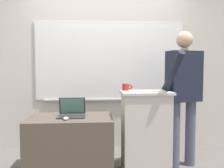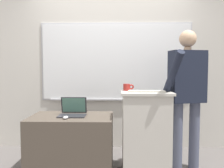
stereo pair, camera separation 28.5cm
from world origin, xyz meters
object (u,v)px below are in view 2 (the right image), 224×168
object	(u,v)px
side_desk	(72,143)
wireless_keyboard	(147,91)
laptop	(73,110)
coffee_mug	(127,87)
person_presenter	(187,90)
lectern_podium	(146,132)
computer_mouse_by_laptop	(66,117)

from	to	relation	value
side_desk	wireless_keyboard	size ratio (longest dim) A/B	2.37
laptop	coffee_mug	distance (m)	0.74
side_desk	person_presenter	bearing A→B (deg)	2.38
coffee_mug	laptop	bearing A→B (deg)	-176.59
person_presenter	wireless_keyboard	xyz separation A→B (m)	(-0.52, -0.17, -0.01)
lectern_podium	laptop	bearing A→B (deg)	173.76
lectern_podium	laptop	size ratio (longest dim) A/B	3.00
side_desk	computer_mouse_by_laptop	world-z (taller)	computer_mouse_by_laptop
wireless_keyboard	laptop	bearing A→B (deg)	170.44
side_desk	laptop	world-z (taller)	laptop
computer_mouse_by_laptop	side_desk	bearing A→B (deg)	78.19
person_presenter	computer_mouse_by_laptop	xyz separation A→B (m)	(-1.47, -0.23, -0.31)
laptop	computer_mouse_by_laptop	size ratio (longest dim) A/B	3.31
side_desk	wireless_keyboard	world-z (taller)	wireless_keyboard
laptop	coffee_mug	xyz separation A→B (m)	(0.68, 0.04, 0.29)
wireless_keyboard	person_presenter	bearing A→B (deg)	18.16
person_presenter	coffee_mug	bearing A→B (deg)	165.58
laptop	wireless_keyboard	bearing A→B (deg)	-9.56
wireless_keyboard	lectern_podium	bearing A→B (deg)	85.18
side_desk	laptop	size ratio (longest dim) A/B	3.06
lectern_podium	side_desk	distance (m)	0.93
person_presenter	wireless_keyboard	world-z (taller)	person_presenter
person_presenter	side_desk	bearing A→B (deg)	169.60
lectern_podium	wireless_keyboard	xyz separation A→B (m)	(-0.00, -0.05, 0.50)
wireless_keyboard	computer_mouse_by_laptop	size ratio (longest dim) A/B	4.27
side_desk	laptop	bearing A→B (deg)	73.07
side_desk	lectern_podium	bearing A→B (deg)	-3.65
side_desk	computer_mouse_by_laptop	bearing A→B (deg)	-101.81
wireless_keyboard	computer_mouse_by_laptop	distance (m)	1.00
coffee_mug	computer_mouse_by_laptop	bearing A→B (deg)	-161.12
side_desk	wireless_keyboard	xyz separation A→B (m)	(0.91, -0.11, 0.66)
person_presenter	computer_mouse_by_laptop	bearing A→B (deg)	176.01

